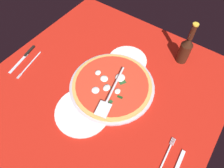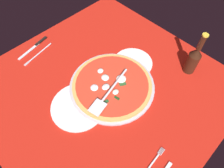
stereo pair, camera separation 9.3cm
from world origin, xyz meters
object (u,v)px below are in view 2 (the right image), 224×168
dinner_plate_right (79,107)px  beer_bottle (193,59)px  dinner_plate_left (133,63)px  pizza (112,84)px  place_setting_near (37,50)px  pizza_server (109,92)px

dinner_plate_right → beer_bottle: size_ratio=1.03×
dinner_plate_left → pizza: bearing=8.8°
place_setting_near → beer_bottle: 80.66cm
place_setting_near → pizza: bearing=94.4°
dinner_plate_left → pizza_server: 23.96cm
pizza → pizza_server: size_ratio=1.37×
dinner_plate_left → beer_bottle: (-16.63, 22.50, 8.05)cm
place_setting_near → dinner_plate_right: bearing=71.3°
dinner_plate_left → pizza: size_ratio=0.54×
dinner_plate_right → beer_bottle: 57.74cm
pizza_server → dinner_plate_right: bearing=-36.0°
pizza → pizza_server: (5.11, 3.25, 2.36)cm
dinner_plate_right → pizza: pizza is taller
dinner_plate_left → beer_bottle: 29.11cm
pizza_server → beer_bottle: size_ratio=1.16×
pizza_server → beer_bottle: beer_bottle is taller
dinner_plate_right → pizza_server: pizza_server is taller
dinner_plate_left → pizza: (17.76, 2.75, 1.54)cm
beer_bottle → dinner_plate_left: bearing=-53.5°
dinner_plate_left → dinner_plate_right: (36.08, 0.33, 0.00)cm
place_setting_near → beer_bottle: beer_bottle is taller
dinner_plate_right → beer_bottle: bearing=157.2°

